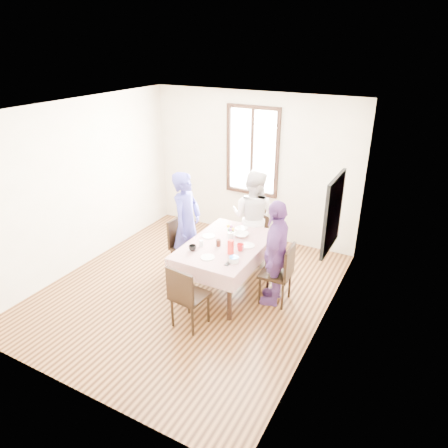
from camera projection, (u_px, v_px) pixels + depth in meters
The scene contains 31 objects.
ground at pixel (189, 289), 6.32m from camera, with size 4.50×4.50×0.00m, color black.
back_wall at pixel (252, 167), 7.56m from camera, with size 4.00×4.00×0.00m, color beige.
right_wall at pixel (327, 238), 4.90m from camera, with size 4.50×4.50×0.00m, color beige.
window_frame at pixel (252, 151), 7.42m from camera, with size 1.02×0.06×1.62m, color black.
window_pane at pixel (253, 151), 7.43m from camera, with size 0.90×0.02×1.50m, color white.
art_poster at pixel (333, 214), 5.06m from camera, with size 0.04×0.76×0.96m, color red.
dining_table at pixel (226, 267), 6.21m from camera, with size 0.94×1.45×0.75m, color black.
tablecloth at pixel (226, 244), 6.05m from camera, with size 1.06×1.57×0.01m, color #5B0B12.
chair_left at pixel (186, 247), 6.62m from camera, with size 0.42×0.42×0.91m, color black.
chair_right at pixel (276, 273), 5.87m from camera, with size 0.42×0.42×0.91m, color black.
chair_far at pixel (253, 236), 6.97m from camera, with size 0.42×0.42×0.91m, color black.
chair_near at pixel (190, 295), 5.38m from camera, with size 0.42×0.42×0.91m, color black.
person_left at pixel (187, 225), 6.45m from camera, with size 0.62×0.41×1.70m, color #3B3891.
person_far at pixel (253, 217), 6.81m from camera, with size 0.79×0.61×1.62m, color beige.
person_right at pixel (275, 253), 5.75m from camera, with size 0.92×0.38×1.57m, color #62387D.
mug_black at pixel (192, 248), 5.84m from camera, with size 0.11×0.11×0.09m, color black.
mug_flag at pixel (240, 247), 5.83m from camera, with size 0.11×0.11×0.10m, color red.
mug_green at pixel (231, 231), 6.35m from camera, with size 0.10×0.10×0.08m, color #0C7226.
serving_bowl at pixel (241, 235), 6.26m from camera, with size 0.22×0.22×0.05m, color white.
juice_carton at pixel (231, 247), 5.72m from camera, with size 0.07×0.07×0.21m, color red.
butter_tub at pixel (234, 260), 5.54m from camera, with size 0.14×0.14×0.07m, color white.
jam_jar at pixel (218, 243), 5.96m from camera, with size 0.07×0.07×0.10m, color black.
drinking_glass at pixel (201, 243), 5.97m from camera, with size 0.06×0.06×0.09m, color silver.
smartphone at pixel (228, 264), 5.51m from camera, with size 0.06×0.12×0.01m, color black.
flower_vase at pixel (231, 237), 6.07m from camera, with size 0.08×0.08×0.16m, color silver.
plate_left at pixel (209, 236), 6.27m from camera, with size 0.20×0.20×0.01m, color white.
plate_right at pixel (248, 245), 5.98m from camera, with size 0.20×0.20×0.01m, color white.
plate_far at pixel (242, 228), 6.52m from camera, with size 0.20×0.20×0.01m, color white.
plate_near at pixel (208, 257), 5.66m from camera, with size 0.20×0.20×0.01m, color white.
butter_lid at pixel (234, 257), 5.53m from camera, with size 0.12×0.12×0.01m, color blue.
flower_bunch at pixel (231, 229), 6.01m from camera, with size 0.09×0.09×0.10m, color yellow, non-canonical shape.
Camera 1 is at (2.99, -4.44, 3.53)m, focal length 33.05 mm.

